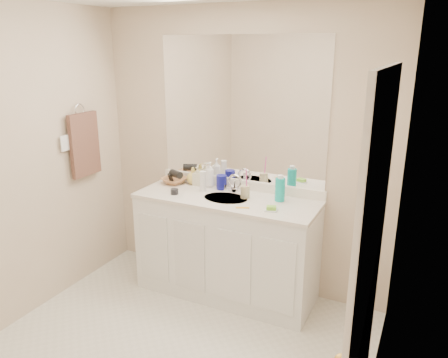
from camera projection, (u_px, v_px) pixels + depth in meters
name	position (u px, v px, depth m)	size (l,w,h in m)	color
wall_back	(241.00, 152.00, 3.72)	(2.60, 0.02, 2.40)	beige
wall_left	(3.00, 171.00, 3.15)	(0.02, 2.60, 2.40)	beige
wall_right	(380.00, 238.00, 2.06)	(0.02, 2.60, 2.40)	beige
vanity_cabinet	(227.00, 248.00, 3.71)	(1.50, 0.55, 0.85)	white
countertop	(227.00, 199.00, 3.58)	(1.52, 0.57, 0.03)	silver
backsplash	(240.00, 184.00, 3.79)	(1.52, 0.03, 0.08)	white
sink_basin	(226.00, 199.00, 3.57)	(0.37, 0.37, 0.02)	beige
faucet	(235.00, 185.00, 3.70)	(0.02, 0.02, 0.11)	silver
mirror	(241.00, 110.00, 3.61)	(1.48, 0.01, 1.20)	white
blue_mug	(222.00, 182.00, 3.77)	(0.09, 0.09, 0.12)	navy
tan_cup	(245.00, 192.00, 3.55)	(0.08, 0.08, 0.10)	tan
toothbrush	(246.00, 180.00, 3.52)	(0.01, 0.01, 0.20)	#EB3DA2
mouthwash_bottle	(280.00, 190.00, 3.47)	(0.08, 0.08, 0.19)	#0EB1AA
soap_dish	(271.00, 210.00, 3.28)	(0.09, 0.07, 0.01)	white
green_soap	(271.00, 208.00, 3.28)	(0.07, 0.05, 0.03)	#75C22F
orange_comb	(243.00, 208.00, 3.34)	(0.11, 0.02, 0.00)	orange
dark_jar	(174.00, 191.00, 3.65)	(0.06, 0.06, 0.05)	black
extra_white_bottle	(203.00, 181.00, 3.71)	(0.05, 0.05, 0.17)	white
soap_bottle_white	(210.00, 174.00, 3.83)	(0.08, 0.09, 0.22)	white
soap_bottle_cream	(198.00, 176.00, 3.88)	(0.08, 0.08, 0.17)	beige
soap_bottle_yellow	(193.00, 176.00, 3.91)	(0.12, 0.12, 0.15)	#D8BD54
wicker_basket	(174.00, 180.00, 3.94)	(0.22, 0.22, 0.05)	#AA7044
hair_dryer	(176.00, 174.00, 3.91)	(0.06, 0.06, 0.13)	black
towel_ring	(80.00, 110.00, 3.70)	(0.11, 0.11, 0.01)	silver
hand_towel	(85.00, 145.00, 3.78)	(0.04, 0.32, 0.55)	#412A23
switch_plate	(65.00, 143.00, 3.61)	(0.01, 0.09, 0.13)	white
door	(363.00, 306.00, 1.87)	(0.02, 0.82, 2.00)	white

